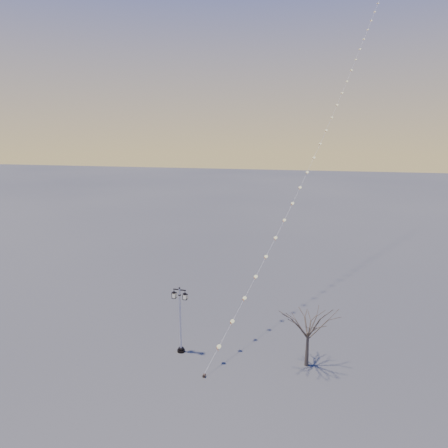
# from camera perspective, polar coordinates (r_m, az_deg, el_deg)

# --- Properties ---
(ground) EXTENTS (300.00, 300.00, 0.00)m
(ground) POSITION_cam_1_polar(r_m,az_deg,el_deg) (29.37, -2.48, -19.64)
(ground) COLOR #444645
(ground) RESTS_ON ground
(street_lamp) EXTENTS (1.29, 0.57, 5.09)m
(street_lamp) POSITION_cam_1_polar(r_m,az_deg,el_deg) (29.70, -6.32, -13.09)
(street_lamp) COLOR black
(street_lamp) RESTS_ON ground
(bare_tree) EXTENTS (2.74, 2.74, 4.55)m
(bare_tree) POSITION_cam_1_polar(r_m,az_deg,el_deg) (28.39, 12.04, -13.83)
(bare_tree) COLOR #463C30
(bare_tree) RESTS_ON ground
(kite_train) EXTENTS (15.62, 47.96, 36.44)m
(kite_train) POSITION_cam_1_polar(r_m,az_deg,el_deg) (46.23, 14.62, 15.46)
(kite_train) COLOR #302419
(kite_train) RESTS_ON ground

